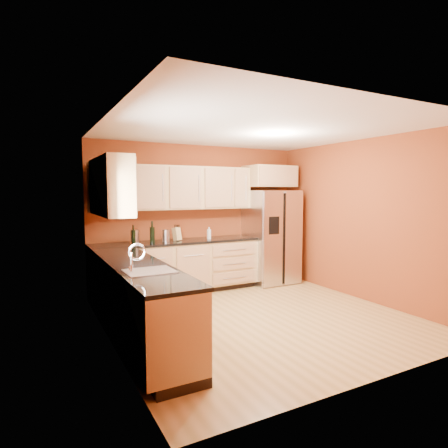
{
  "coord_description": "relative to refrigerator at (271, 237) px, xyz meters",
  "views": [
    {
      "loc": [
        -2.82,
        -4.29,
        1.76
      ],
      "look_at": [
        -0.06,
        0.9,
        1.25
      ],
      "focal_mm": 30.0,
      "sensor_mm": 36.0,
      "label": 1
    }
  ],
  "objects": [
    {
      "name": "wall_front",
      "position": [
        -1.35,
        -3.62,
        0.41
      ],
      "size": [
        4.0,
        0.04,
        2.6
      ],
      "primitive_type": "cube",
      "color": "maroon",
      "rests_on": "floor"
    },
    {
      "name": "wall_right",
      "position": [
        0.65,
        -1.62,
        0.41
      ],
      "size": [
        0.04,
        4.0,
        2.6
      ],
      "primitive_type": "cube",
      "color": "maroon",
      "rests_on": "floor"
    },
    {
      "name": "over_fridge_cabinet",
      "position": [
        0.0,
        0.07,
        1.16
      ],
      "size": [
        0.92,
        0.6,
        0.4
      ],
      "primitive_type": "cube",
      "color": "tan",
      "rests_on": "wall_back"
    },
    {
      "name": "ceiling",
      "position": [
        -1.35,
        -1.62,
        1.71
      ],
      "size": [
        4.0,
        4.0,
        0.0
      ],
      "primitive_type": "plane",
      "color": "silver",
      "rests_on": "wall_back"
    },
    {
      "name": "upper_cabinets_left",
      "position": [
        -3.19,
        -0.9,
        0.94
      ],
      "size": [
        0.33,
        1.35,
        0.75
      ],
      "primitive_type": "cube",
      "color": "tan",
      "rests_on": "wall_left"
    },
    {
      "name": "floor",
      "position": [
        -1.35,
        -1.62,
        -0.89
      ],
      "size": [
        4.0,
        4.0,
        0.0
      ],
      "primitive_type": "plane",
      "color": "#A98241",
      "rests_on": "ground"
    },
    {
      "name": "canister_left",
      "position": [
        -2.62,
        0.1,
        0.14
      ],
      "size": [
        0.16,
        0.16,
        0.22
      ],
      "primitive_type": "cylinder",
      "rotation": [
        0.0,
        0.0,
        -0.25
      ],
      "color": "silver",
      "rests_on": "countertop_back"
    },
    {
      "name": "wall_left",
      "position": [
        -3.35,
        -1.62,
        0.41
      ],
      "size": [
        0.04,
        4.0,
        2.6
      ],
      "primitive_type": "cube",
      "color": "maroon",
      "rests_on": "floor"
    },
    {
      "name": "corner_upper_cabinet",
      "position": [
        -3.02,
        0.04,
        0.94
      ],
      "size": [
        0.67,
        0.67,
        0.75
      ],
      "primitive_type": "cube",
      "rotation": [
        0.0,
        0.0,
        0.79
      ],
      "color": "tan",
      "rests_on": "wall_back"
    },
    {
      "name": "sink_faucet",
      "position": [
        -3.04,
        -2.12,
        0.18
      ],
      "size": [
        0.5,
        0.42,
        0.3
      ],
      "primitive_type": null,
      "color": "white",
      "rests_on": "countertop_left"
    },
    {
      "name": "window",
      "position": [
        -3.33,
        -2.12,
        0.66
      ],
      "size": [
        0.03,
        0.9,
        1.0
      ],
      "primitive_type": "cube",
      "color": "white",
      "rests_on": "wall_left"
    },
    {
      "name": "wine_bottle_b",
      "position": [
        -2.36,
        0.0,
        0.21
      ],
      "size": [
        0.09,
        0.09,
        0.36
      ],
      "primitive_type": null,
      "rotation": [
        0.0,
        0.0,
        -0.17
      ],
      "color": "black",
      "rests_on": "countertop_back"
    },
    {
      "name": "countertop_left",
      "position": [
        -3.04,
        -1.62,
        0.01
      ],
      "size": [
        0.62,
        2.8,
        0.04
      ],
      "primitive_type": "cube",
      "color": "black",
      "rests_on": "base_cabinets_left"
    },
    {
      "name": "base_cabinets_back",
      "position": [
        -1.9,
        0.07,
        -0.45
      ],
      "size": [
        2.9,
        0.6,
        0.88
      ],
      "primitive_type": "cube",
      "color": "tan",
      "rests_on": "floor"
    },
    {
      "name": "wall_back",
      "position": [
        -1.35,
        0.38,
        0.41
      ],
      "size": [
        4.0,
        0.04,
        2.6
      ],
      "primitive_type": "cube",
      "color": "maroon",
      "rests_on": "floor"
    },
    {
      "name": "soap_dispenser",
      "position": [
        -1.32,
        0.02,
        0.14
      ],
      "size": [
        0.09,
        0.09,
        0.21
      ],
      "primitive_type": "cylinder",
      "rotation": [
        0.0,
        0.0,
        -0.26
      ],
      "color": "silver",
      "rests_on": "countertop_back"
    },
    {
      "name": "wine_bottle_a",
      "position": [
        -2.66,
        0.04,
        0.18
      ],
      "size": [
        0.08,
        0.08,
        0.3
      ],
      "primitive_type": null,
      "rotation": [
        0.0,
        0.0,
        -0.21
      ],
      "color": "black",
      "rests_on": "countertop_back"
    },
    {
      "name": "refrigerator",
      "position": [
        0.0,
        0.0,
        0.0
      ],
      "size": [
        0.9,
        0.75,
        1.78
      ],
      "primitive_type": "cube",
      "color": "silver",
      "rests_on": "floor"
    },
    {
      "name": "countertop_back",
      "position": [
        -1.9,
        0.06,
        0.01
      ],
      "size": [
        2.9,
        0.62,
        0.04
      ],
      "primitive_type": "cube",
      "color": "black",
      "rests_on": "base_cabinets_back"
    },
    {
      "name": "upper_cabinets_back",
      "position": [
        -1.6,
        0.21,
        0.94
      ],
      "size": [
        2.3,
        0.33,
        0.75
      ],
      "primitive_type": "cube",
      "color": "tan",
      "rests_on": "wall_back"
    },
    {
      "name": "base_cabinets_left",
      "position": [
        -3.05,
        -1.62,
        -0.45
      ],
      "size": [
        0.6,
        2.8,
        0.88
      ],
      "primitive_type": "cube",
      "color": "tan",
      "rests_on": "floor"
    },
    {
      "name": "knife_block",
      "position": [
        -1.89,
        0.11,
        0.14
      ],
      "size": [
        0.14,
        0.14,
        0.22
      ],
      "primitive_type": "cube",
      "rotation": [
        0.0,
        0.0,
        0.41
      ],
      "color": "tan",
      "rests_on": "countertop_back"
    },
    {
      "name": "canister_right",
      "position": [
        -2.11,
        0.06,
        0.13
      ],
      "size": [
        0.13,
        0.13,
        0.2
      ],
      "primitive_type": "cylinder",
      "rotation": [
        0.0,
        0.0,
        -0.09
      ],
      "color": "silver",
      "rests_on": "countertop_back"
    }
  ]
}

